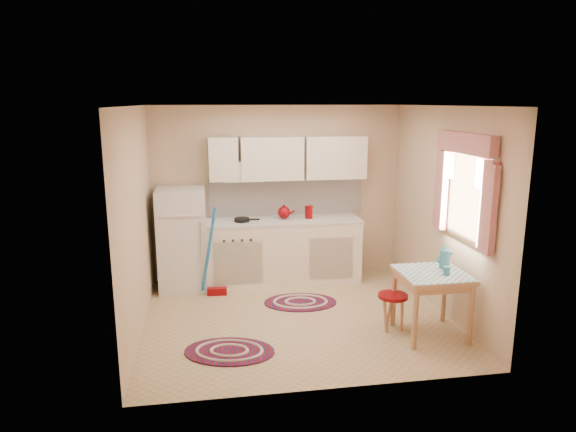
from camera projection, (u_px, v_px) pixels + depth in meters
The scene contains 14 objects.
room_shell at pixel (307, 183), 6.10m from camera, with size 3.64×3.60×2.52m.
fridge at pixel (182, 239), 7.03m from camera, with size 0.65×0.60×1.40m, color silver.
broom at pixel (216, 252), 6.78m from camera, with size 0.28×0.12×1.20m, color #1C6BB3, non-canonical shape.
base_cabinets at pixel (280, 252), 7.35m from camera, with size 2.25×0.60×0.88m, color white.
countertop at pixel (280, 221), 7.25m from camera, with size 2.27×0.62×0.04m, color silver.
frying_pan at pixel (242, 220), 7.10m from camera, with size 0.21×0.21×0.05m, color black.
red_kettle at pixel (284, 212), 7.23m from camera, with size 0.20×0.18×0.20m, color maroon, non-canonical shape.
red_canister at pixel (309, 213), 7.29m from camera, with size 0.11×0.11×0.16m, color maroon.
table at pixel (431, 304), 5.67m from camera, with size 0.72×0.72×0.72m, color tan.
stool at pixel (392, 312), 5.83m from camera, with size 0.34×0.34×0.42m, color maroon.
coffee_pot at pixel (445, 257), 5.70m from camera, with size 0.14×0.12×0.28m, color teal, non-canonical shape.
mug at pixel (446, 271), 5.50m from camera, with size 0.07×0.07×0.10m, color teal.
rug_center at pixel (300, 302), 6.64m from camera, with size 0.94×0.63×0.02m, color maroon, non-canonical shape.
rug_left at pixel (229, 351), 5.33m from camera, with size 0.94×0.63×0.02m, color maroon, non-canonical shape.
Camera 1 is at (-1.03, -5.68, 2.55)m, focal length 32.00 mm.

